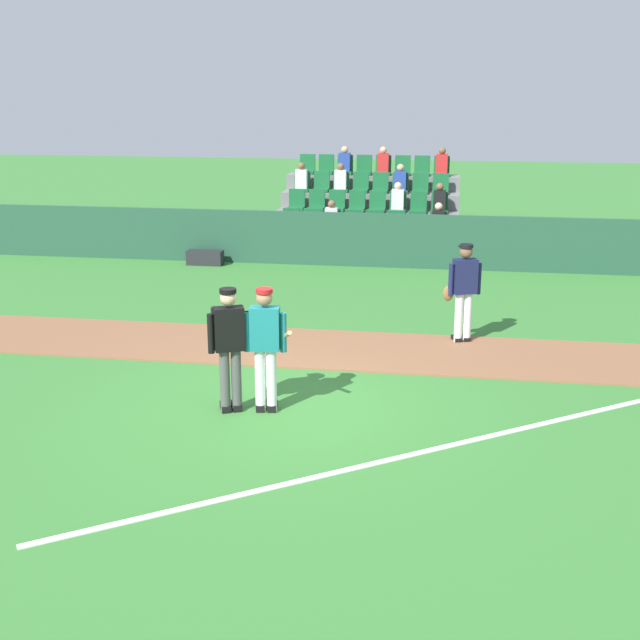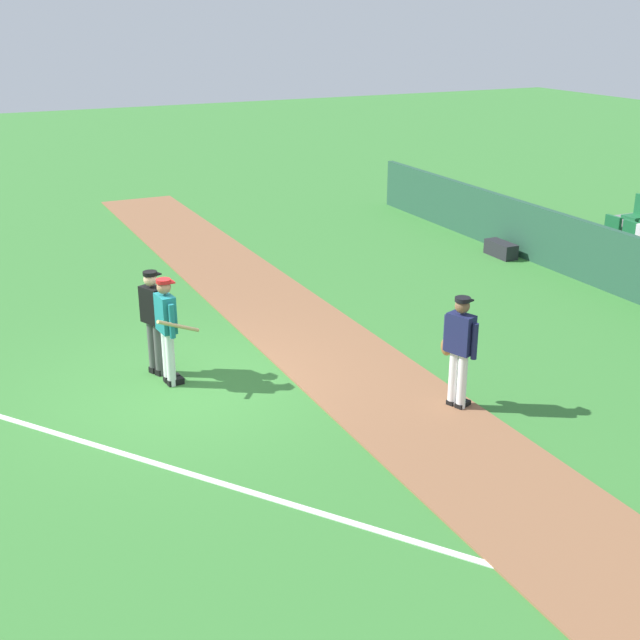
% 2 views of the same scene
% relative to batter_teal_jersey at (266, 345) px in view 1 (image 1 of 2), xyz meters
% --- Properties ---
extents(ground_plane, '(80.00, 80.00, 0.00)m').
position_rel_batter_teal_jersey_xyz_m(ground_plane, '(0.18, 0.20, -0.97)').
color(ground_plane, '#387A33').
extents(infield_dirt_path, '(28.00, 2.17, 0.03)m').
position_rel_batter_teal_jersey_xyz_m(infield_dirt_path, '(0.18, 2.88, -0.95)').
color(infield_dirt_path, brown).
rests_on(infield_dirt_path, ground).
extents(foul_line_chalk, '(9.73, 7.19, 0.01)m').
position_rel_batter_teal_jersey_xyz_m(foul_line_chalk, '(3.18, -0.30, -0.96)').
color(foul_line_chalk, white).
rests_on(foul_line_chalk, ground).
extents(dugout_fence, '(20.00, 0.16, 1.33)m').
position_rel_batter_teal_jersey_xyz_m(dugout_fence, '(0.18, 9.73, -0.30)').
color(dugout_fence, '#234C38').
rests_on(dugout_fence, ground).
extents(stadium_bleachers, '(5.00, 3.80, 2.70)m').
position_rel_batter_teal_jersey_xyz_m(stadium_bleachers, '(0.19, 12.04, -0.21)').
color(stadium_bleachers, slate).
rests_on(stadium_bleachers, ground).
extents(batter_teal_jersey, '(0.71, 0.76, 1.76)m').
position_rel_batter_teal_jersey_xyz_m(batter_teal_jersey, '(0.00, 0.00, 0.00)').
color(batter_teal_jersey, white).
rests_on(batter_teal_jersey, ground).
extents(umpire_home_plate, '(0.55, 0.42, 1.76)m').
position_rel_batter_teal_jersey_xyz_m(umpire_home_plate, '(-0.49, -0.07, 0.03)').
color(umpire_home_plate, '#4C4C4C').
rests_on(umpire_home_plate, ground).
extents(runner_navy_jersey, '(0.67, 0.40, 1.76)m').
position_rel_batter_teal_jersey_xyz_m(runner_navy_jersey, '(2.69, 3.64, -0.01)').
color(runner_navy_jersey, white).
rests_on(runner_navy_jersey, ground).
extents(equipment_bag, '(0.90, 0.36, 0.36)m').
position_rel_batter_teal_jersey_xyz_m(equipment_bag, '(-3.66, 9.28, -0.79)').
color(equipment_bag, '#232328').
rests_on(equipment_bag, ground).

